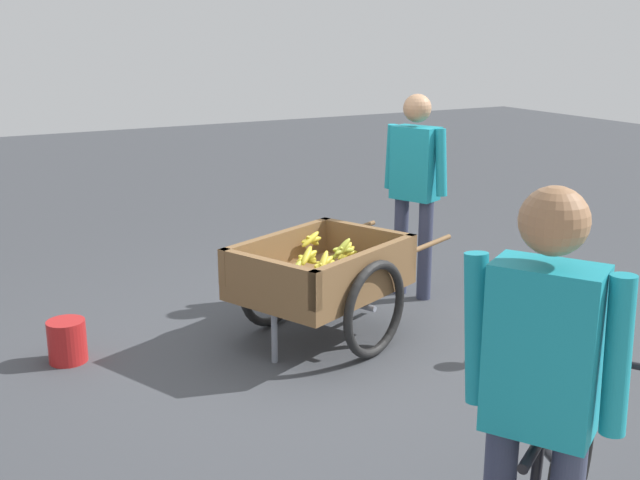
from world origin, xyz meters
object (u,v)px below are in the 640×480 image
(fruit_cart, at_px, (321,278))
(dog, at_px, (540,316))
(cyclist_person, at_px, (541,384))
(plastic_bucket, at_px, (67,341))
(vendor_person, at_px, (415,179))

(fruit_cart, distance_m, dog, 1.43)
(fruit_cart, relative_size, dog, 2.70)
(cyclist_person, xyz_separation_m, plastic_bucket, (0.94, -3.12, -0.82))
(plastic_bucket, bearing_deg, dog, 153.50)
(fruit_cart, height_order, plastic_bucket, fruit_cart)
(plastic_bucket, bearing_deg, vendor_person, -179.88)
(fruit_cart, relative_size, cyclist_person, 1.13)
(vendor_person, bearing_deg, cyclist_person, 61.42)
(fruit_cart, xyz_separation_m, plastic_bucket, (1.59, -0.45, -0.30))
(dog, distance_m, plastic_bucket, 3.01)
(fruit_cart, bearing_deg, plastic_bucket, -15.73)
(cyclist_person, distance_m, plastic_bucket, 3.36)
(vendor_person, height_order, plastic_bucket, vendor_person)
(fruit_cart, distance_m, vendor_person, 1.25)
(plastic_bucket, bearing_deg, cyclist_person, 106.68)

